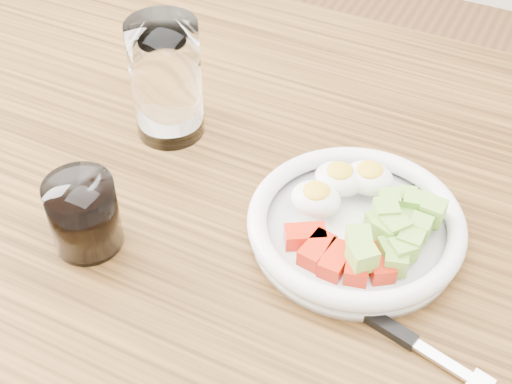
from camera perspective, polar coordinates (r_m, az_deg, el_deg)
dining_table at (r=0.85m, az=0.31°, el=-6.93°), size 1.50×0.90×0.77m
bowl at (r=0.75m, az=8.10°, el=-2.40°), size 0.23×0.23×0.06m
fork at (r=0.69m, az=10.98°, el=-10.84°), size 0.22×0.07×0.01m
water_glass at (r=0.85m, az=-7.19°, el=8.86°), size 0.08×0.08×0.15m
coffee_glass at (r=0.75m, az=-13.60°, el=-1.80°), size 0.07×0.07×0.08m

